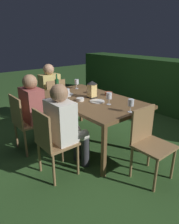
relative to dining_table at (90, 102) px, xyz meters
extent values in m
plane|color=#2D5123|center=(0.00, 0.00, -0.70)|extent=(16.00, 16.00, 0.00)
cube|color=brown|center=(0.00, 0.00, 0.03)|extent=(1.75, 1.01, 0.04)
cube|color=brown|center=(-0.81, -0.44, -0.34)|extent=(0.05, 0.05, 0.70)
cube|color=brown|center=(0.81, -0.44, -0.34)|extent=(0.05, 0.05, 0.70)
cube|color=brown|center=(-0.81, 0.44, -0.34)|extent=(0.05, 0.05, 0.70)
cube|color=brown|center=(0.81, 0.44, -0.34)|extent=(0.05, 0.05, 0.70)
cube|color=#937047|center=(-1.20, 0.00, -0.26)|extent=(0.40, 0.42, 0.03)
cube|color=#937047|center=(-1.01, 0.00, -0.04)|extent=(0.03, 0.40, 0.42)
cylinder|color=#937047|center=(-1.37, -0.18, -0.49)|extent=(0.03, 0.03, 0.42)
cylinder|color=#937047|center=(-1.37, 0.18, -0.49)|extent=(0.03, 0.03, 0.42)
cylinder|color=#937047|center=(-1.03, -0.18, -0.49)|extent=(0.03, 0.03, 0.42)
cylinder|color=#937047|center=(-1.03, 0.18, -0.49)|extent=(0.03, 0.03, 0.42)
cube|color=tan|center=(-1.26, 0.00, 0.00)|extent=(0.24, 0.38, 0.50)
sphere|color=tan|center=(-1.26, 0.00, 0.35)|extent=(0.21, 0.21, 0.21)
cylinder|color=tan|center=(-1.40, -0.09, -0.23)|extent=(0.36, 0.13, 0.13)
cylinder|color=tan|center=(-1.40, 0.09, -0.23)|extent=(0.36, 0.13, 0.13)
cylinder|color=#333338|center=(-1.56, -0.09, -0.47)|extent=(0.11, 0.11, 0.45)
cylinder|color=#333338|center=(-1.56, 0.09, -0.47)|extent=(0.11, 0.11, 0.45)
cube|color=#937047|center=(1.20, 0.00, -0.26)|extent=(0.40, 0.42, 0.03)
cube|color=#937047|center=(1.01, 0.00, -0.04)|extent=(0.03, 0.40, 0.42)
cylinder|color=#937047|center=(1.37, 0.18, -0.49)|extent=(0.03, 0.03, 0.42)
cylinder|color=#937047|center=(1.37, -0.18, -0.49)|extent=(0.03, 0.03, 0.42)
cylinder|color=#937047|center=(1.03, 0.18, -0.49)|extent=(0.03, 0.03, 0.42)
cylinder|color=#937047|center=(1.03, -0.18, -0.49)|extent=(0.03, 0.03, 0.42)
cube|color=#937047|center=(0.39, -0.83, -0.26)|extent=(0.42, 0.40, 0.03)
cube|color=#937047|center=(0.39, -1.01, -0.04)|extent=(0.40, 0.02, 0.42)
cylinder|color=#937047|center=(0.21, -0.66, -0.49)|extent=(0.03, 0.03, 0.42)
cylinder|color=#937047|center=(0.57, -0.66, -0.49)|extent=(0.03, 0.03, 0.42)
cylinder|color=#937047|center=(0.21, -1.00, -0.49)|extent=(0.03, 0.03, 0.42)
cylinder|color=#937047|center=(0.57, -1.00, -0.49)|extent=(0.03, 0.03, 0.42)
cube|color=white|center=(0.39, -0.77, 0.00)|extent=(0.38, 0.24, 0.50)
sphere|color=#997051|center=(0.39, -0.77, 0.35)|extent=(0.21, 0.21, 0.21)
cylinder|color=white|center=(0.30, -0.63, -0.23)|extent=(0.13, 0.36, 0.13)
cylinder|color=white|center=(0.48, -0.63, -0.23)|extent=(0.13, 0.36, 0.13)
cylinder|color=#333338|center=(0.30, -0.47, -0.47)|extent=(0.11, 0.11, 0.45)
cylinder|color=#333338|center=(0.48, -0.47, -0.47)|extent=(0.11, 0.11, 0.45)
cube|color=#937047|center=(-0.39, -0.83, -0.26)|extent=(0.42, 0.40, 0.03)
cube|color=#937047|center=(-0.39, -1.01, -0.04)|extent=(0.40, 0.02, 0.42)
cylinder|color=#937047|center=(-0.57, -0.66, -0.49)|extent=(0.03, 0.03, 0.42)
cylinder|color=#937047|center=(-0.21, -0.66, -0.49)|extent=(0.03, 0.03, 0.42)
cylinder|color=#937047|center=(-0.57, -1.00, -0.49)|extent=(0.03, 0.03, 0.42)
cylinder|color=#937047|center=(-0.21, -1.00, -0.49)|extent=(0.03, 0.03, 0.42)
cube|color=#9E4C47|center=(-0.39, -0.77, 0.00)|extent=(0.38, 0.24, 0.50)
sphere|color=#997051|center=(-0.39, -0.77, 0.35)|extent=(0.21, 0.21, 0.21)
cylinder|color=#9E4C47|center=(-0.48, -0.63, -0.23)|extent=(0.13, 0.36, 0.13)
cylinder|color=#9E4C47|center=(-0.30, -0.63, -0.23)|extent=(0.13, 0.36, 0.13)
cylinder|color=#333338|center=(-0.48, -0.47, -0.47)|extent=(0.11, 0.11, 0.45)
cylinder|color=#333338|center=(-0.30, -0.47, -0.47)|extent=(0.11, 0.11, 0.45)
cube|color=black|center=(-0.01, 0.06, 0.06)|extent=(0.12, 0.12, 0.01)
cube|color=#F9D17A|center=(-0.01, 0.06, 0.17)|extent=(0.11, 0.11, 0.20)
cone|color=black|center=(-0.01, 0.06, 0.29)|extent=(0.15, 0.15, 0.05)
cylinder|color=#195128|center=(-0.75, -0.13, 0.15)|extent=(0.07, 0.07, 0.20)
cylinder|color=#195128|center=(-0.75, -0.13, 0.30)|extent=(0.03, 0.03, 0.09)
cylinder|color=silver|center=(-0.64, 0.22, 0.05)|extent=(0.06, 0.06, 0.00)
cylinder|color=silver|center=(-0.64, 0.22, 0.10)|extent=(0.01, 0.01, 0.08)
cylinder|color=silver|center=(-0.64, 0.22, 0.18)|extent=(0.08, 0.08, 0.08)
cylinder|color=maroon|center=(-0.64, 0.22, 0.16)|extent=(0.07, 0.07, 0.03)
cylinder|color=silver|center=(0.40, 0.02, 0.05)|extent=(0.06, 0.06, 0.00)
cylinder|color=silver|center=(0.40, 0.02, 0.10)|extent=(0.01, 0.01, 0.08)
cylinder|color=silver|center=(0.40, 0.02, 0.18)|extent=(0.08, 0.08, 0.08)
cylinder|color=maroon|center=(0.40, 0.02, 0.16)|extent=(0.07, 0.07, 0.03)
cylinder|color=silver|center=(-0.16, -0.30, 0.05)|extent=(0.06, 0.06, 0.00)
cylinder|color=silver|center=(-0.16, -0.30, 0.10)|extent=(0.01, 0.01, 0.08)
cylinder|color=silver|center=(-0.16, -0.30, 0.18)|extent=(0.08, 0.08, 0.08)
cylinder|color=maroon|center=(-0.16, -0.30, 0.16)|extent=(0.07, 0.07, 0.03)
cylinder|color=silver|center=(0.79, 0.02, 0.05)|extent=(0.06, 0.06, 0.00)
cylinder|color=silver|center=(0.79, 0.02, 0.10)|extent=(0.01, 0.01, 0.08)
cylinder|color=silver|center=(0.79, 0.02, 0.18)|extent=(0.08, 0.08, 0.08)
cylinder|color=maroon|center=(0.79, 0.02, 0.16)|extent=(0.07, 0.07, 0.03)
cylinder|color=white|center=(0.21, -0.03, 0.06)|extent=(0.21, 0.21, 0.01)
cylinder|color=silver|center=(-0.39, -0.18, 0.06)|extent=(0.24, 0.24, 0.01)
cylinder|color=#9E5138|center=(0.05, 0.35, 0.08)|extent=(0.12, 0.12, 0.05)
cylinder|color=#424C1E|center=(0.05, 0.35, 0.09)|extent=(0.10, 0.10, 0.02)
cylinder|color=silver|center=(0.01, -0.19, 0.07)|extent=(0.11, 0.11, 0.04)
cylinder|color=tan|center=(0.01, -0.19, 0.08)|extent=(0.10, 0.10, 0.01)
cylinder|color=#9E5138|center=(-0.25, 0.21, 0.08)|extent=(0.11, 0.11, 0.05)
cylinder|color=#477533|center=(-0.25, 0.21, 0.09)|extent=(0.09, 0.09, 0.01)
cube|color=#1E4219|center=(0.00, 2.40, -0.11)|extent=(5.36, 0.72, 1.16)
camera|label=1|loc=(2.35, -1.92, 0.95)|focal=32.81mm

